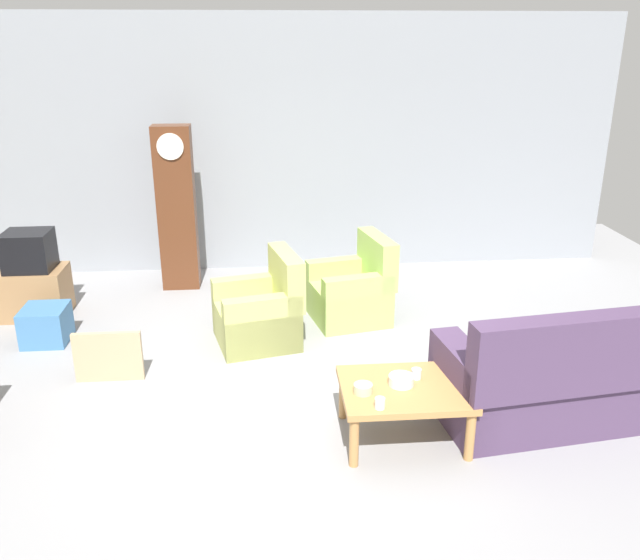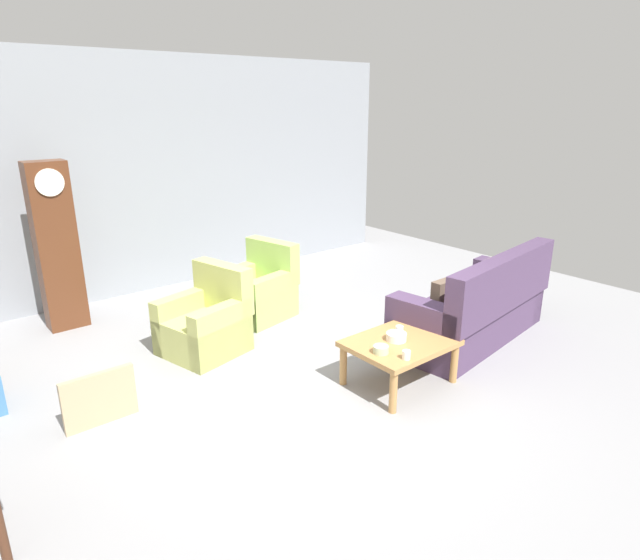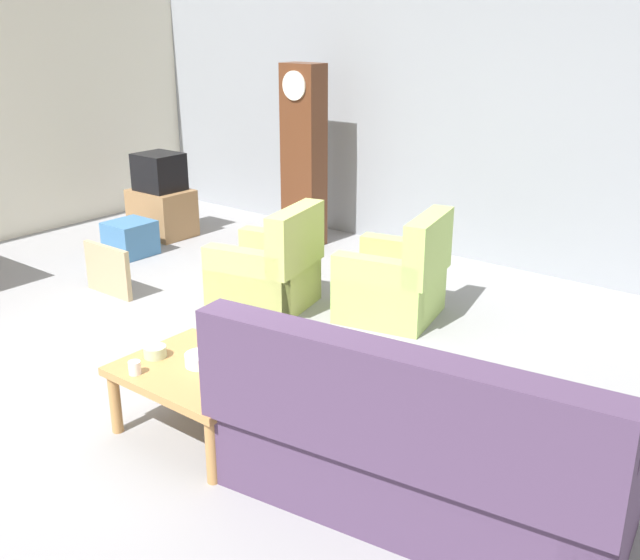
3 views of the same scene
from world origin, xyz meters
name	(u,v)px [view 1 (image 1 of 3)]	position (x,y,z in m)	size (l,w,h in m)	color
ground_plane	(311,401)	(0.00, 0.00, 0.00)	(10.40, 10.40, 0.00)	gray
garage_door_wall	(290,146)	(0.00, 3.60, 1.60)	(8.40, 0.16, 3.20)	gray
couch_floral	(574,379)	(2.07, -0.45, 0.35)	(2.20, 1.14, 1.04)	#4C3856
armchair_olive_near	(261,314)	(-0.41, 1.21, 0.31)	(0.94, 0.92, 0.92)	#B7BC66
armchair_olive_far	(353,292)	(0.59, 1.70, 0.31)	(0.93, 0.91, 0.92)	#A9CB65
coffee_table_wood	(404,394)	(0.67, -0.60, 0.38)	(0.96, 0.76, 0.44)	#B27F47
grandfather_clock	(177,209)	(-1.38, 2.88, 0.99)	(0.44, 0.30, 1.96)	#562D19
tv_stand_cabinet	(35,292)	(-2.88, 2.10, 0.27)	(0.68, 0.52, 0.54)	#997047
tv_crt	(29,251)	(-2.88, 2.10, 0.75)	(0.48, 0.44, 0.42)	black
framed_picture_leaning	(108,357)	(-1.77, 0.52, 0.23)	(0.60, 0.05, 0.47)	tan
storage_box_blue	(46,325)	(-2.57, 1.40, 0.18)	(0.43, 0.45, 0.37)	teal
cup_white_porcelain	(380,403)	(0.43, -0.89, 0.48)	(0.07, 0.07, 0.08)	white
cup_blue_rimmed	(416,374)	(0.78, -0.48, 0.48)	(0.08, 0.08, 0.08)	silver
bowl_white_stacked	(401,380)	(0.65, -0.57, 0.48)	(0.19, 0.19, 0.07)	white
bowl_shallow_green	(363,389)	(0.34, -0.67, 0.48)	(0.14, 0.14, 0.07)	#B2C69E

